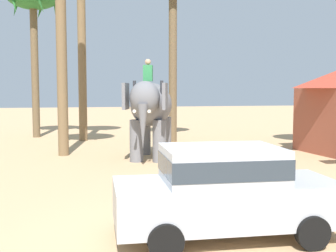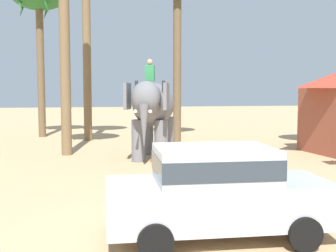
# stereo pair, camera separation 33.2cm
# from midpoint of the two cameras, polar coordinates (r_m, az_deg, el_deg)

# --- Properties ---
(ground_plane) EXTENTS (120.00, 120.00, 0.00)m
(ground_plane) POSITION_cam_midpoint_polar(r_m,az_deg,el_deg) (8.00, 1.40, -15.10)
(ground_plane) COLOR tan
(car_sedan_foreground) EXTENTS (4.17, 2.01, 1.70)m
(car_sedan_foreground) POSITION_cam_midpoint_polar(r_m,az_deg,el_deg) (7.93, 6.38, -8.30)
(car_sedan_foreground) COLOR #B7BABF
(car_sedan_foreground) RESTS_ON ground
(elephant_with_mahout) EXTENTS (2.58, 4.02, 3.88)m
(elephant_with_mahout) POSITION_cam_midpoint_polar(r_m,az_deg,el_deg) (16.67, -2.94, 2.33)
(elephant_with_mahout) COLOR slate
(elephant_with_mahout) RESTS_ON ground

